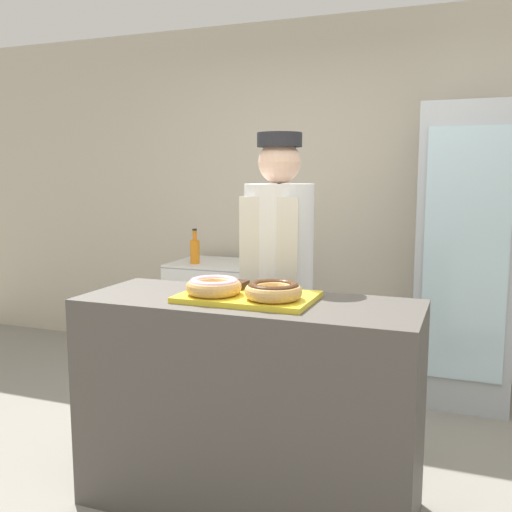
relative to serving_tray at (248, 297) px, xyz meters
name	(u,v)px	position (x,y,z in m)	size (l,w,h in m)	color
ground_plane	(248,504)	(0.00, 0.00, -0.98)	(14.00, 14.00, 0.00)	gray
wall_back	(349,196)	(0.00, 2.13, 0.37)	(8.00, 0.06, 2.70)	#BCB29E
display_counter	(248,405)	(0.00, 0.00, -0.50)	(1.50, 0.57, 0.97)	#4C4742
serving_tray	(248,297)	(0.00, 0.00, 0.00)	(0.58, 0.38, 0.02)	yellow
donut_light_glaze	(214,286)	(-0.14, -0.06, 0.05)	(0.24, 0.24, 0.07)	tan
donut_chocolate_glaze	(273,290)	(0.14, -0.06, 0.05)	(0.24, 0.24, 0.07)	tan
brownie_back_left	(236,284)	(-0.10, 0.11, 0.03)	(0.10, 0.10, 0.03)	black
brownie_back_right	(279,288)	(0.10, 0.11, 0.03)	(0.10, 0.10, 0.03)	black
baker_person	(278,285)	(-0.06, 0.61, -0.06)	(0.37, 0.37, 1.73)	#4C4C51
beverage_fridge	(466,255)	(0.88, 1.73, 0.00)	(0.60, 0.68, 1.96)	#ADB2B7
chest_freezer	(227,314)	(-0.87, 1.74, -0.56)	(0.84, 0.58, 0.83)	silver
bottle_orange	(195,250)	(-1.08, 1.61, -0.04)	(0.07, 0.07, 0.27)	orange
bottle_green	(261,255)	(-0.57, 1.71, -0.07)	(0.07, 0.07, 0.20)	#2D8C38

